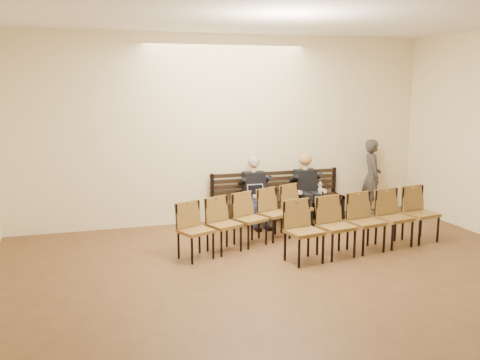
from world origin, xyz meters
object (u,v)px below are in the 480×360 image
object	(u,v)px
passerby	(372,171)
bag	(308,211)
laptop	(258,198)
chair_row_back	(366,223)
chair_row_front	(250,219)
seated_man	(255,193)
water_bottle	(320,194)
seated_woman	(307,191)
bench	(279,210)

from	to	relation	value
passerby	bag	bearing A→B (deg)	104.94
laptop	chair_row_back	size ratio (longest dim) A/B	0.11
chair_row_front	seated_man	bearing A→B (deg)	44.20
seated_man	bag	distance (m)	1.29
bag	passerby	xyz separation A→B (m)	(1.39, 0.00, 0.73)
seated_man	laptop	bearing A→B (deg)	-99.01
seated_man	bag	xyz separation A→B (m)	(1.17, 0.22, -0.48)
laptop	chair_row_back	bearing A→B (deg)	-52.81
water_bottle	passerby	world-z (taller)	passerby
seated_woman	water_bottle	xyz separation A→B (m)	(0.14, -0.28, -0.02)
chair_row_front	passerby	bearing A→B (deg)	1.34
seated_man	water_bottle	distance (m)	1.22
bench	passerby	size ratio (longest dim) A/B	1.50
bag	chair_row_back	bearing A→B (deg)	-90.66
laptop	chair_row_front	world-z (taller)	chair_row_front
seated_woman	passerby	world-z (taller)	passerby
bench	seated_man	bearing A→B (deg)	-166.82
bench	chair_row_back	distance (m)	2.25
seated_woman	laptop	distance (m)	1.10
water_bottle	chair_row_back	size ratio (longest dim) A/B	0.08
seated_man	passerby	bearing A→B (deg)	4.90
passerby	water_bottle	bearing A→B (deg)	124.68
chair_row_front	bag	bearing A→B (deg)	16.81
passerby	chair_row_back	xyz separation A→B (m)	(-1.42, -2.24, -0.41)
seated_woman	chair_row_back	xyz separation A→B (m)	(0.11, -2.02, -0.12)
bag	passerby	distance (m)	1.58
seated_woman	passerby	bearing A→B (deg)	8.20
passerby	chair_row_back	size ratio (longest dim) A/B	0.61
laptop	water_bottle	size ratio (longest dim) A/B	1.34
bench	seated_woman	size ratio (longest dim) A/B	2.23
chair_row_back	chair_row_front	bearing A→B (deg)	142.38
passerby	laptop	bearing A→B (deg)	114.71
bag	passerby	bearing A→B (deg)	0.00
water_bottle	bag	xyz separation A→B (m)	(-0.01, 0.50, -0.43)
passerby	chair_row_front	bearing A→B (deg)	129.53
bag	laptop	bearing A→B (deg)	-159.67
seated_woman	bag	bearing A→B (deg)	58.79
laptop	bag	size ratio (longest dim) A/B	0.87
water_bottle	passerby	xyz separation A→B (m)	(1.38, 0.50, 0.30)
seated_man	chair_row_front	size ratio (longest dim) A/B	0.46
chair_row_front	seated_woman	bearing A→B (deg)	14.36
water_bottle	chair_row_front	xyz separation A→B (m)	(-1.67, -0.90, -0.14)
laptop	passerby	size ratio (longest dim) A/B	0.18
chair_row_front	chair_row_back	xyz separation A→B (m)	(1.64, -0.84, 0.03)
seated_woman	laptop	bearing A→B (deg)	-168.03
water_bottle	laptop	bearing A→B (deg)	177.71
seated_woman	water_bottle	bearing A→B (deg)	-62.87
bench	bag	xyz separation A→B (m)	(0.66, 0.10, -0.09)
passerby	seated_man	bearing A→B (deg)	109.84
seated_woman	bench	bearing A→B (deg)	167.20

